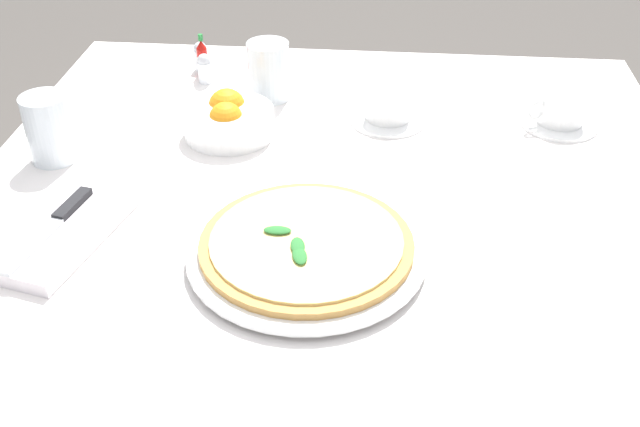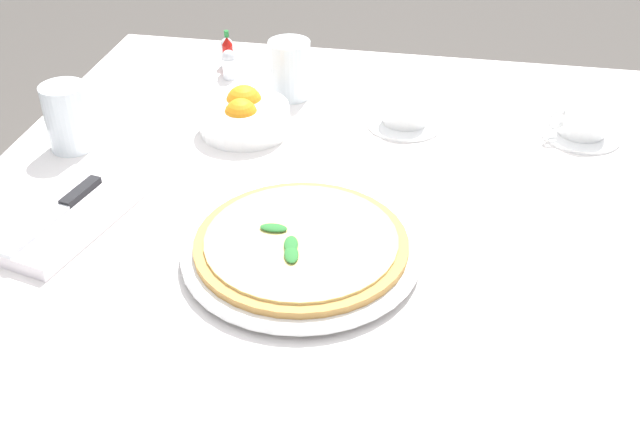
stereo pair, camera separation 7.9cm
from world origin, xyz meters
The scene contains 13 objects.
dining_table centered at (0.00, 0.00, 0.60)m, with size 1.09×1.09×0.73m.
pizza_plate centered at (0.15, -0.02, 0.74)m, with size 0.31×0.31×0.02m.
pizza centered at (0.15, -0.02, 0.75)m, with size 0.28×0.28×0.02m.
coffee_cup_back_corner centered at (-0.25, 0.37, 0.75)m, with size 0.13×0.13×0.06m.
coffee_cup_far_right centered at (-0.24, 0.08, 0.75)m, with size 0.13×0.13×0.06m.
water_glass_left_edge centered at (-0.07, -0.44, 0.77)m, with size 0.07×0.07×0.11m.
water_glass_near_right centered at (-0.32, -0.14, 0.77)m, with size 0.08×0.08×0.10m.
napkin_folded centered at (0.14, -0.36, 0.74)m, with size 0.24×0.18×0.02m.
dinner_knife centered at (0.14, -0.36, 0.75)m, with size 0.19×0.06×0.01m.
citrus_bowl centered at (-0.17, -0.19, 0.75)m, with size 0.15×0.15×0.07m.
hot_sauce_bottle centered at (-0.40, -0.28, 0.76)m, with size 0.02×0.02×0.08m.
salt_shaker centered at (-0.37, -0.27, 0.75)m, with size 0.03×0.03×0.06m.
pepper_shaker centered at (-0.43, -0.29, 0.75)m, with size 0.03×0.03×0.06m.
Camera 1 is at (0.92, 0.07, 1.34)m, focal length 42.42 mm.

